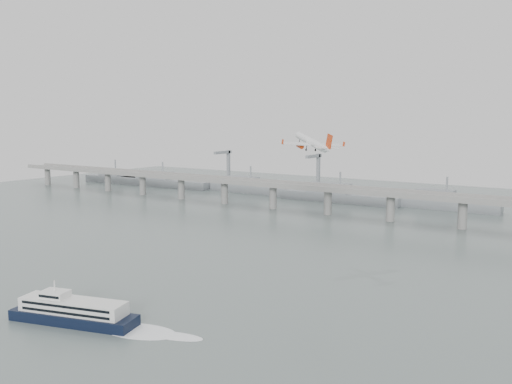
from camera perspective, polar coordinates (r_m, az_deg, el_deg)
The scene contains 5 objects.
ground at distance 243.67m, azimuth -7.31°, elevation -9.87°, with size 900.00×900.00×0.00m, color slate.
bridge at distance 409.07m, azimuth 11.22°, elevation -0.29°, with size 800.00×22.00×23.90m.
distant_fleet at distance 541.46m, azimuth -1.32°, elevation 0.54°, with size 453.00×60.90×40.00m.
ferry at distance 210.96m, azimuth -18.66°, elevation -11.86°, with size 77.84×29.77×14.99m.
airliner at distance 295.55m, azimuth 5.91°, elevation 5.20°, with size 36.83×34.86×12.18m.
Camera 1 is at (153.41, -174.68, 73.00)m, focal length 38.00 mm.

